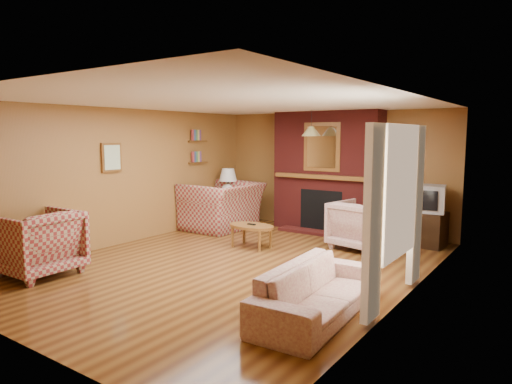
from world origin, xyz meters
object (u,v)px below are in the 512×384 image
Objects in this scene: tv_stand at (428,229)px; side_table at (228,211)px; plaid_armchair at (38,243)px; fireplace at (327,173)px; floral_armchair at (361,225)px; crt_tv at (429,199)px; table_lamp at (228,182)px; coffee_table at (252,228)px; floral_sofa at (318,291)px; plaid_loveseat at (222,206)px.

side_table is at bearing -170.37° from tv_stand.
tv_stand is (4.00, 4.78, -0.15)m from plaid_armchair.
fireplace is at bearing 157.07° from plaid_armchair.
crt_tv is at bearing -127.14° from floral_armchair.
coffee_table is at bearing -41.41° from table_lamp.
fireplace reaches higher than crt_tv.
floral_sofa is 3.87m from tv_stand.
floral_sofa is at bearing 114.60° from floral_armchair.
side_table is at bearing -165.71° from fireplace.
tv_stand is at bearing 4.82° from side_table.
plaid_loveseat is 1.73m from coffee_table.
side_table is 0.94× the size of tv_stand.
plaid_loveseat is 1.64× the size of floral_armchair.
fireplace is 2.18m from table_lamp.
plaid_armchair reaches higher than side_table.
plaid_loveseat is (-1.85, -1.06, -0.71)m from fireplace.
coffee_table is 3.08m from tv_stand.
tv_stand is at bearing -126.95° from floral_armchair.
floral_armchair reaches higher than floral_sofa.
table_lamp is at bearing -165.71° from fireplace.
crt_tv is at bearing 36.44° from coffee_table.
plaid_armchair is 5.02m from floral_armchair.
floral_sofa is 5.33m from side_table.
plaid_armchair is (-1.95, -4.96, -0.73)m from fireplace.
coffee_table is (-2.32, 2.04, 0.07)m from floral_sofa.
side_table is (-0.25, 0.52, -0.19)m from plaid_loveseat.
crt_tv is (4.15, 0.34, -0.08)m from table_lamp.
floral_armchair is 1.53× the size of crt_tv.
fireplace reaches higher than floral_armchair.
plaid_loveseat reaches higher than floral_armchair.
crt_tv is at bearing -5.30° from fireplace.
tv_stand is 1.04× the size of crt_tv.
plaid_armchair is 6.24m from crt_tv.
tv_stand reaches higher than floral_sofa.
plaid_armchair is at bearing -1.83° from plaid_loveseat.
fireplace is at bearing 119.36° from plaid_loveseat.
fireplace is 4.57m from floral_sofa.
floral_armchair is at bearing -8.31° from side_table.
table_lamp reaches higher than crt_tv.
fireplace is 5.38m from plaid_armchair.
plaid_loveseat is 2.42× the size of tv_stand.
fireplace reaches higher than plaid_loveseat.
table_lamp reaches higher than plaid_armchair.
coffee_table is at bearing -101.82° from fireplace.
plaid_loveseat is 4.00m from tv_stand.
floral_sofa is 2.25× the size of coffee_table.
floral_sofa is 3.91m from crt_tv.
table_lamp is 1.06× the size of tv_stand.
floral_sofa is 2.13× the size of floral_armchair.
fireplace is 1.26× the size of floral_sofa.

